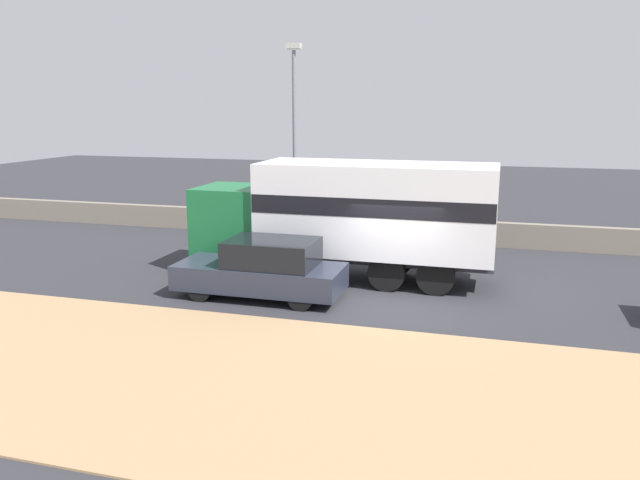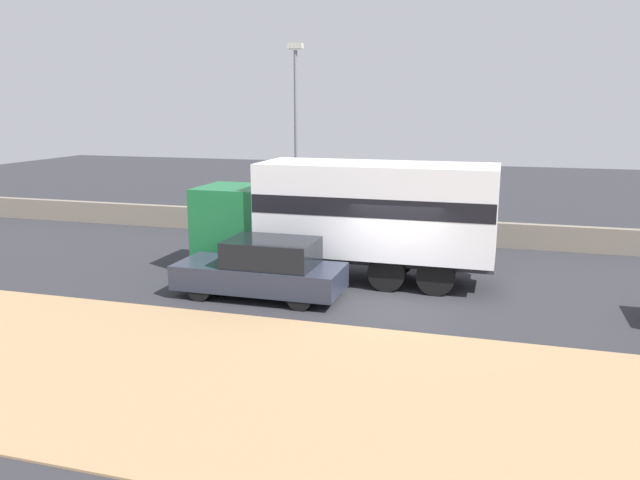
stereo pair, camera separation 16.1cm
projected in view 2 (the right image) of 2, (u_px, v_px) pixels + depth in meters
ground_plane at (390, 302)px, 16.62m from camera, size 80.00×80.00×0.00m
dirt_shoulder_foreground at (335, 392)px, 11.35m from camera, size 60.00×6.89×0.04m
stone_wall_backdrop at (426, 231)px, 23.73m from camera, size 60.00×0.35×0.91m
street_lamp at (296, 129)px, 23.63m from camera, size 0.56×0.28×7.37m
box_truck at (353, 213)px, 18.39m from camera, size 8.98×2.52×3.50m
car_hatchback at (263, 269)px, 16.88m from camera, size 4.56×1.82×1.62m
pedestrian at (258, 218)px, 23.79m from camera, size 0.39×0.39×1.78m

